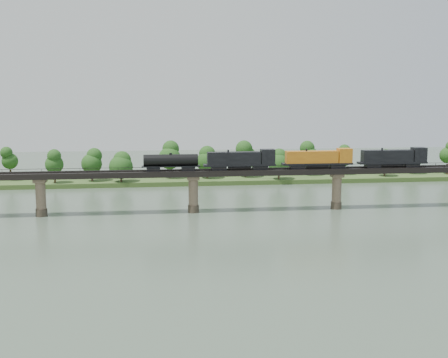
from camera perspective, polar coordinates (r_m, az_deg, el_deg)
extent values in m
plane|color=#3C4D3D|center=(123.66, -2.19, -6.29)|extent=(400.00, 400.00, 0.00)
cube|color=#334E1F|center=(206.66, -4.13, -0.01)|extent=(300.00, 24.00, 1.60)
cylinder|color=#473A2D|center=(155.24, -18.04, -3.24)|extent=(3.00, 3.00, 2.00)
cylinder|color=#816854|center=(154.41, -18.12, -1.61)|extent=(2.60, 2.60, 9.00)
cube|color=#816854|center=(153.78, -18.19, -0.14)|extent=(3.20, 3.20, 1.00)
cylinder|color=#473A2D|center=(152.56, -3.12, -3.03)|extent=(3.00, 3.00, 2.00)
cylinder|color=#816854|center=(151.71, -3.14, -1.36)|extent=(2.60, 2.60, 9.00)
cube|color=#816854|center=(151.07, -3.15, 0.13)|extent=(3.20, 3.20, 1.00)
cylinder|color=#473A2D|center=(160.15, 11.32, -2.63)|extent=(3.00, 3.00, 2.00)
cylinder|color=#816854|center=(159.34, 11.37, -1.04)|extent=(2.60, 2.60, 9.00)
cube|color=#816854|center=(158.73, 11.41, 0.39)|extent=(3.20, 3.20, 1.00)
cube|color=black|center=(150.89, -3.15, 0.60)|extent=(220.00, 5.00, 1.50)
cube|color=black|center=(150.03, -3.14, 0.87)|extent=(220.00, 0.12, 0.16)
cube|color=black|center=(151.51, -3.17, 0.95)|extent=(220.00, 0.12, 0.16)
cube|color=black|center=(148.31, -3.10, 1.02)|extent=(220.00, 0.10, 0.10)
cube|color=black|center=(153.06, -3.22, 1.26)|extent=(220.00, 0.10, 0.10)
cube|color=black|center=(148.36, -3.09, 0.89)|extent=(0.08, 0.08, 0.70)
cube|color=black|center=(153.11, -3.21, 1.13)|extent=(0.08, 0.08, 0.70)
cylinder|color=#382619|center=(211.55, -20.85, 0.37)|extent=(0.70, 0.70, 3.71)
sphere|color=#184112|center=(210.94, -20.92, 1.70)|extent=(5.67, 5.67, 5.67)
sphere|color=#184112|center=(210.62, -20.97, 2.54)|extent=(4.25, 4.25, 4.25)
cylinder|color=#382619|center=(200.50, -16.80, 0.11)|extent=(0.70, 0.70, 3.51)
sphere|color=#184112|center=(199.89, -16.86, 1.44)|extent=(6.31, 6.31, 6.31)
sphere|color=#184112|center=(199.56, -16.90, 2.27)|extent=(4.73, 4.73, 4.73)
cylinder|color=#382619|center=(201.25, -13.26, 0.26)|extent=(0.70, 0.70, 3.34)
sphere|color=#184112|center=(200.66, -13.31, 1.52)|extent=(7.18, 7.18, 7.18)
sphere|color=#184112|center=(200.34, -13.33, 2.31)|extent=(5.39, 5.39, 5.39)
cylinder|color=#382619|center=(197.74, -10.40, 0.13)|extent=(0.70, 0.70, 2.83)
sphere|color=#184112|center=(197.22, -10.43, 1.21)|extent=(8.26, 8.26, 8.26)
sphere|color=#184112|center=(196.94, -10.45, 1.89)|extent=(6.19, 6.19, 6.19)
cylinder|color=#382619|center=(203.79, -5.53, 0.64)|extent=(0.70, 0.70, 3.96)
sphere|color=#184112|center=(203.12, -5.55, 2.12)|extent=(8.07, 8.07, 8.07)
sphere|color=#184112|center=(202.77, -5.56, 3.05)|extent=(6.05, 6.05, 6.05)
cylinder|color=#382619|center=(203.08, -1.69, 0.55)|extent=(0.70, 0.70, 3.27)
sphere|color=#184112|center=(202.52, -1.69, 1.77)|extent=(8.03, 8.03, 8.03)
sphere|color=#184112|center=(202.21, -1.70, 2.54)|extent=(6.02, 6.02, 6.02)
cylinder|color=#382619|center=(205.93, 2.20, 0.76)|extent=(0.70, 0.70, 3.92)
sphere|color=#184112|center=(205.28, 2.21, 2.20)|extent=(8.29, 8.29, 8.29)
sphere|color=#184112|center=(204.93, 2.21, 3.11)|extent=(6.21, 6.21, 6.21)
cylinder|color=#382619|center=(201.26, 5.59, 0.41)|extent=(0.70, 0.70, 3.02)
sphere|color=#184112|center=(200.72, 5.61, 1.55)|extent=(7.74, 7.74, 7.74)
sphere|color=#184112|center=(200.43, 5.62, 2.26)|extent=(5.80, 5.80, 5.80)
cylinder|color=#382619|center=(212.72, 8.57, 0.90)|extent=(0.70, 0.70, 3.80)
sphere|color=#184112|center=(212.10, 8.60, 2.26)|extent=(7.47, 7.47, 7.47)
sphere|color=#184112|center=(211.78, 8.62, 3.11)|extent=(5.60, 5.60, 5.60)
cylinder|color=#382619|center=(217.00, 12.03, 0.91)|extent=(0.70, 0.70, 3.38)
sphere|color=#184112|center=(216.45, 12.07, 2.09)|extent=(6.23, 6.23, 6.23)
sphere|color=#184112|center=(216.15, 12.09, 2.83)|extent=(4.67, 4.67, 4.67)
cylinder|color=#382619|center=(216.54, 16.01, 0.66)|extent=(0.70, 0.70, 2.77)
sphere|color=#184112|center=(216.08, 16.05, 1.63)|extent=(7.04, 7.04, 7.04)
sphere|color=#184112|center=(215.82, 16.07, 2.24)|extent=(5.28, 5.28, 5.28)
cylinder|color=#382619|center=(226.64, 18.59, 0.91)|extent=(0.70, 0.70, 2.94)
sphere|color=#184112|center=(226.17, 18.64, 1.90)|extent=(6.73, 6.73, 6.73)
sphere|color=#184112|center=(225.91, 18.67, 2.51)|extent=(5.05, 5.05, 5.05)
cylinder|color=#382619|center=(229.01, 21.71, 0.95)|extent=(0.70, 0.70, 3.94)
sphere|color=#184112|center=(228.42, 21.78, 2.26)|extent=(6.17, 6.17, 6.17)
sphere|color=#184112|center=(228.11, 21.83, 3.08)|extent=(4.62, 4.62, 4.62)
cube|color=black|center=(166.37, 18.48, 1.38)|extent=(4.12, 2.47, 1.13)
cube|color=black|center=(161.86, 14.86, 1.34)|extent=(4.12, 2.47, 1.13)
cube|color=black|center=(163.95, 16.71, 1.61)|extent=(19.56, 3.09, 0.51)
cube|color=black|center=(163.12, 16.24, 2.27)|extent=(14.41, 2.78, 3.29)
cube|color=black|center=(166.94, 19.17, 2.38)|extent=(3.71, 3.09, 3.91)
cylinder|color=black|center=(164.01, 16.70, 1.41)|extent=(6.18, 1.44, 1.44)
cube|color=black|center=(158.34, 11.39, 1.30)|extent=(4.12, 2.47, 1.13)
cube|color=black|center=(155.17, 7.42, 1.25)|extent=(4.12, 2.47, 1.13)
cube|color=black|center=(156.57, 9.43, 1.54)|extent=(19.56, 3.09, 0.51)
cube|color=#C37517|center=(155.92, 8.90, 2.23)|extent=(14.41, 2.78, 3.29)
cube|color=#C37517|center=(158.66, 12.13, 2.36)|extent=(3.71, 3.09, 3.91)
cylinder|color=black|center=(156.64, 9.43, 1.34)|extent=(6.18, 1.44, 1.44)
cube|color=black|center=(152.96, 3.68, 1.20)|extent=(4.12, 2.47, 1.13)
cube|color=black|center=(151.31, -0.54, 1.14)|extent=(4.12, 2.47, 1.13)
cube|color=black|center=(151.94, 1.58, 1.44)|extent=(19.56, 3.09, 0.51)
cube|color=black|center=(151.49, 1.00, 2.15)|extent=(14.41, 2.78, 3.29)
cube|color=black|center=(153.00, 4.45, 2.30)|extent=(3.71, 3.09, 3.91)
cylinder|color=black|center=(152.01, 1.58, 1.23)|extent=(6.18, 1.44, 1.44)
cube|color=black|center=(150.63, -3.66, 1.09)|extent=(3.60, 2.26, 1.13)
cube|color=black|center=(150.40, -7.18, 1.02)|extent=(3.60, 2.26, 1.13)
cube|color=black|center=(150.35, -5.42, 1.31)|extent=(15.44, 2.47, 0.31)
cylinder|color=black|center=(150.15, -5.43, 1.93)|extent=(14.41, 3.09, 3.09)
cylinder|color=black|center=(149.97, -5.44, 2.56)|extent=(0.72, 0.72, 0.51)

